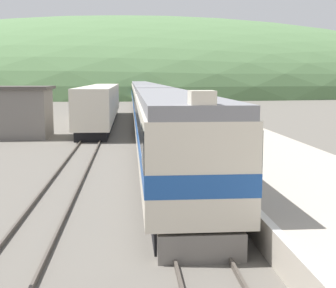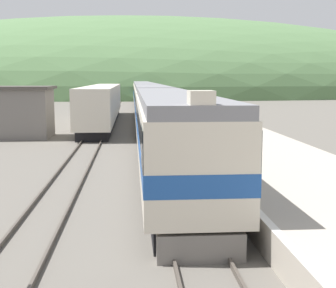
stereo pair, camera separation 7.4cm
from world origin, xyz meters
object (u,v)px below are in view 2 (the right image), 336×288
Objects in this scene: carriage_second at (151,106)px; carriage_fifth at (140,90)px; express_train_lead_car at (170,133)px; carriage_third at (145,97)px; carriage_fourth at (142,93)px; siding_train at (103,104)px.

carriage_fifth is (0.00, 59.78, 0.00)m from carriage_second.
express_train_lead_car is 1.09× the size of carriage_second.
carriage_second is 1.00× the size of carriage_third.
express_train_lead_car is 1.09× the size of carriage_fourth.
express_train_lead_car reaches higher than carriage_fifth.
carriage_second is at bearing -90.00° from carriage_third.
carriage_second is 1.00× the size of carriage_fifth.
carriage_third is at bearing 90.00° from express_train_lead_car.
carriage_third is (0.00, 19.93, 0.00)m from carriage_second.
carriage_fourth is at bearing 81.74° from siding_train.
carriage_fifth is at bearing 84.82° from siding_train.
carriage_fifth is (0.00, 39.86, 0.00)m from carriage_third.
siding_train is (-4.80, -53.01, -0.18)m from carriage_fifth.
carriage_third is 14.01m from siding_train.
siding_train is at bearing -110.06° from carriage_third.
carriage_third is 0.63× the size of siding_train.
carriage_second is at bearing -54.65° from siding_train.
carriage_second is 59.78m from carriage_fifth.
carriage_third is 19.93m from carriage_fourth.
express_train_lead_car is 21.04m from carriage_second.
siding_train is (-4.80, -33.08, -0.18)m from carriage_fourth.
express_train_lead_car reaches higher than siding_train.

